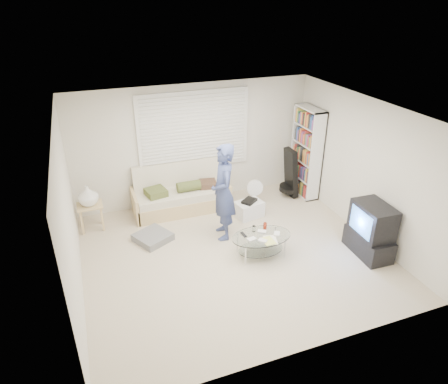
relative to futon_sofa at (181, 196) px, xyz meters
name	(u,v)px	position (x,y,z in m)	size (l,w,h in m)	color
ground	(233,254)	(0.43, -1.87, -0.31)	(5.00, 5.00, 0.00)	#BCAB92
room_shell	(224,157)	(0.43, -1.39, 1.32)	(5.02, 4.52, 2.51)	silver
window_blinds	(194,131)	(0.43, 0.33, 1.24)	(2.32, 0.08, 1.62)	silver
futon_sofa	(181,196)	(0.00, 0.00, 0.00)	(1.96, 0.79, 0.96)	tan
grey_floor_pillow	(153,237)	(-0.79, -0.96, -0.25)	(0.57, 0.57, 0.13)	slate
side_table	(88,197)	(-1.79, -0.17, 0.37)	(0.46, 0.37, 0.92)	tan
bookshelf	(306,153)	(2.75, -0.23, 0.66)	(0.31, 0.82, 1.95)	white
guitar_case	(290,176)	(2.39, -0.26, 0.17)	(0.39, 0.40, 1.09)	black
floor_fan	(254,190)	(1.50, -0.34, 0.02)	(0.35, 0.23, 0.58)	white
storage_bin	(249,209)	(1.21, -0.76, -0.14)	(0.59, 0.47, 0.37)	white
tv_unit	(371,231)	(2.63, -2.65, 0.14)	(0.51, 0.89, 0.94)	black
coffee_table	(261,239)	(0.87, -2.05, 0.00)	(1.06, 0.71, 0.51)	silver
standing_person	(223,192)	(0.47, -1.25, 0.58)	(0.65, 0.43, 1.79)	navy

